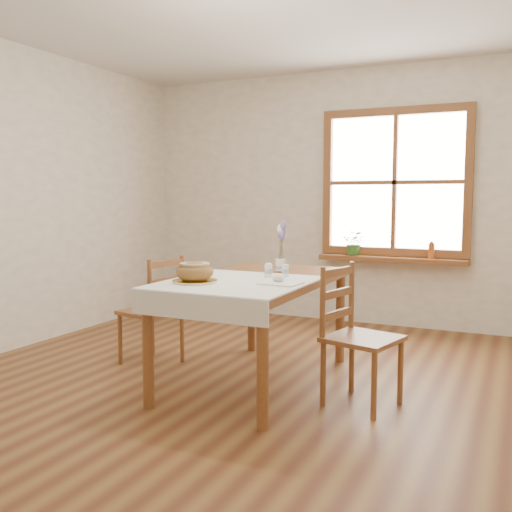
{
  "coord_description": "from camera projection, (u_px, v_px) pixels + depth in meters",
  "views": [
    {
      "loc": [
        1.68,
        -3.26,
        1.31
      ],
      "look_at": [
        0.0,
        0.3,
        0.9
      ],
      "focal_mm": 40.0,
      "sensor_mm": 36.0,
      "label": 1
    }
  ],
  "objects": [
    {
      "name": "ground",
      "position": [
        237.0,
        395.0,
        3.79
      ],
      "size": [
        5.0,
        5.0,
        0.0
      ],
      "primitive_type": "plane",
      "color": "brown",
      "rests_on": "ground"
    },
    {
      "name": "room_walls",
      "position": [
        236.0,
        134.0,
        3.61
      ],
      "size": [
        4.6,
        5.1,
        2.65
      ],
      "color": "white",
      "rests_on": "ground"
    },
    {
      "name": "window",
      "position": [
        395.0,
        182.0,
        5.64
      ],
      "size": [
        1.46,
        0.08,
        1.46
      ],
      "color": "brown",
      "rests_on": "ground"
    },
    {
      "name": "window_sill",
      "position": [
        392.0,
        259.0,
        5.66
      ],
      "size": [
        1.46,
        0.2,
        0.05
      ],
      "color": "brown",
      "rests_on": "ground"
    },
    {
      "name": "dining_table",
      "position": [
        256.0,
        289.0,
        3.99
      ],
      "size": [
        0.9,
        1.6,
        0.75
      ],
      "color": "brown",
      "rests_on": "ground"
    },
    {
      "name": "table_linen",
      "position": [
        236.0,
        283.0,
        3.7
      ],
      "size": [
        0.91,
        0.99,
        0.01
      ],
      "primitive_type": "cube",
      "color": "silver",
      "rests_on": "dining_table"
    },
    {
      "name": "chair_left",
      "position": [
        151.0,
        310.0,
        4.47
      ],
      "size": [
        0.49,
        0.47,
        0.85
      ],
      "primitive_type": null,
      "rotation": [
        0.0,
        0.0,
        -1.77
      ],
      "color": "brown",
      "rests_on": "ground"
    },
    {
      "name": "chair_right",
      "position": [
        363.0,
        336.0,
        3.56
      ],
      "size": [
        0.52,
        0.5,
        0.88
      ],
      "primitive_type": null,
      "rotation": [
        0.0,
        0.0,
        1.32
      ],
      "color": "brown",
      "rests_on": "ground"
    },
    {
      "name": "bread_plate",
      "position": [
        195.0,
        281.0,
        3.67
      ],
      "size": [
        0.29,
        0.29,
        0.02
      ],
      "primitive_type": "cylinder",
      "rotation": [
        0.0,
        0.0,
        -0.01
      ],
      "color": "white",
      "rests_on": "table_linen"
    },
    {
      "name": "bread_loaf",
      "position": [
        195.0,
        270.0,
        3.67
      ],
      "size": [
        0.24,
        0.24,
        0.13
      ],
      "primitive_type": "ellipsoid",
      "color": "olive",
      "rests_on": "bread_plate"
    },
    {
      "name": "egg_napkin",
      "position": [
        281.0,
        283.0,
        3.61
      ],
      "size": [
        0.25,
        0.21,
        0.01
      ],
      "primitive_type": "cube",
      "rotation": [
        0.0,
        0.0,
        -0.02
      ],
      "color": "silver",
      "rests_on": "table_linen"
    },
    {
      "name": "eggs",
      "position": [
        281.0,
        279.0,
        3.61
      ],
      "size": [
        0.19,
        0.17,
        0.04
      ],
      "primitive_type": null,
      "rotation": [
        0.0,
        0.0,
        -0.02
      ],
      "color": "silver",
      "rests_on": "egg_napkin"
    },
    {
      "name": "salt_shaker",
      "position": [
        268.0,
        270.0,
        3.91
      ],
      "size": [
        0.07,
        0.07,
        0.1
      ],
      "primitive_type": "cylinder",
      "rotation": [
        0.0,
        0.0,
        -0.26
      ],
      "color": "white",
      "rests_on": "table_linen"
    },
    {
      "name": "pepper_shaker",
      "position": [
        285.0,
        270.0,
        3.94
      ],
      "size": [
        0.05,
        0.05,
        0.09
      ],
      "primitive_type": "cylinder",
      "rotation": [
        0.0,
        0.0,
        -0.11
      ],
      "color": "white",
      "rests_on": "table_linen"
    },
    {
      "name": "flower_vase",
      "position": [
        281.0,
        266.0,
        4.26
      ],
      "size": [
        0.1,
        0.1,
        0.09
      ],
      "primitive_type": "cylinder",
      "rotation": [
        0.0,
        0.0,
        0.18
      ],
      "color": "white",
      "rests_on": "dining_table"
    },
    {
      "name": "lavender_bouquet",
      "position": [
        281.0,
        242.0,
        4.24
      ],
      "size": [
        0.14,
        0.14,
        0.27
      ],
      "primitive_type": null,
      "color": "#715DA6",
      "rests_on": "flower_vase"
    },
    {
      "name": "potted_plant",
      "position": [
        354.0,
        246.0,
        5.81
      ],
      "size": [
        0.24,
        0.27,
        0.19
      ],
      "primitive_type": "imported",
      "rotation": [
        0.0,
        0.0,
        -0.09
      ],
      "color": "#386D2B",
      "rests_on": "window_sill"
    },
    {
      "name": "amber_bottle",
      "position": [
        431.0,
        250.0,
        5.49
      ],
      "size": [
        0.06,
        0.06,
        0.17
      ],
      "primitive_type": "cylinder",
      "rotation": [
        0.0,
        0.0,
        0.02
      ],
      "color": "#AE5720",
      "rests_on": "window_sill"
    }
  ]
}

